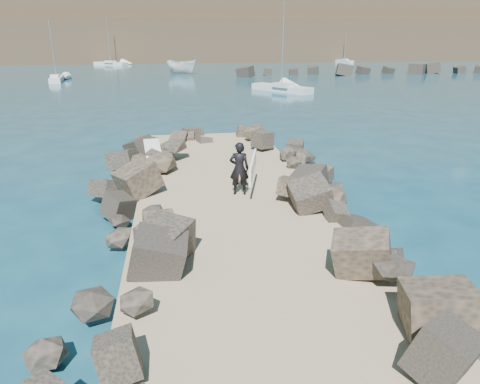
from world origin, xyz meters
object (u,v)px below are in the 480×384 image
(boat_imported, at_px, (182,67))
(sailboat_f, at_px, (344,61))
(surfboard_resting, at_px, (154,156))
(surfer_with_board, at_px, (241,168))

(boat_imported, height_order, sailboat_f, sailboat_f)
(surfboard_resting, bearing_deg, boat_imported, 81.23)
(boat_imported, bearing_deg, surfer_with_board, -135.42)
(surfboard_resting, xyz_separation_m, surfer_with_board, (3.00, -3.76, 0.45))
(boat_imported, xyz_separation_m, sailboat_f, (38.43, 27.36, -0.80))
(boat_imported, relative_size, sailboat_f, 0.89)
(boat_imported, distance_m, sailboat_f, 47.18)
(surfboard_resting, distance_m, surfer_with_board, 4.83)
(surfboard_resting, relative_size, boat_imported, 0.43)
(boat_imported, xyz_separation_m, surfer_with_board, (0.63, -59.21, 0.35))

